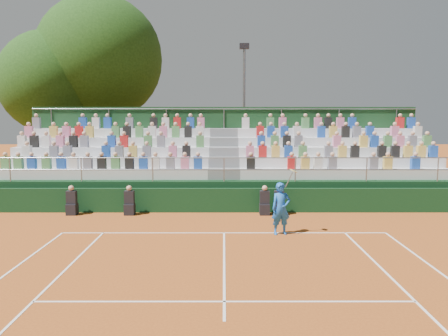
{
  "coord_description": "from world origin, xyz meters",
  "views": [
    {
      "loc": [
        -0.01,
        -14.43,
        3.99
      ],
      "look_at": [
        0.0,
        3.5,
        1.8
      ],
      "focal_mm": 35.0,
      "sensor_mm": 36.0,
      "label": 1
    }
  ],
  "objects_px": {
    "tree_west": "(51,82)",
    "tennis_player": "(281,208)",
    "floodlight_mast": "(244,101)",
    "tree_east": "(100,59)"
  },
  "relations": [
    {
      "from": "tree_east",
      "to": "floodlight_mast",
      "type": "xyz_separation_m",
      "value": [
        9.17,
        -0.58,
        -2.66
      ]
    },
    {
      "from": "tennis_player",
      "to": "tree_west",
      "type": "relative_size",
      "value": 0.24
    },
    {
      "from": "floodlight_mast",
      "to": "tree_west",
      "type": "bearing_deg",
      "value": -177.93
    },
    {
      "from": "tree_west",
      "to": "tennis_player",
      "type": "bearing_deg",
      "value": -46.15
    },
    {
      "from": "tennis_player",
      "to": "tree_west",
      "type": "height_order",
      "value": "tree_west"
    },
    {
      "from": "tree_west",
      "to": "floodlight_mast",
      "type": "relative_size",
      "value": 1.09
    },
    {
      "from": "tree_west",
      "to": "floodlight_mast",
      "type": "distance_m",
      "value": 12.0
    },
    {
      "from": "tennis_player",
      "to": "floodlight_mast",
      "type": "relative_size",
      "value": 0.26
    },
    {
      "from": "tennis_player",
      "to": "tree_east",
      "type": "xyz_separation_m",
      "value": [
        -9.8,
        14.1,
        6.66
      ]
    },
    {
      "from": "tree_east",
      "to": "tennis_player",
      "type": "bearing_deg",
      "value": -55.18
    }
  ]
}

